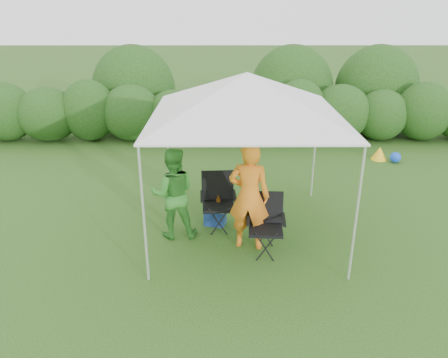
{
  "coord_description": "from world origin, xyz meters",
  "views": [
    {
      "loc": [
        -0.39,
        -6.48,
        3.89
      ],
      "look_at": [
        -0.36,
        0.4,
        1.05
      ],
      "focal_mm": 35.0,
      "sensor_mm": 36.0,
      "label": 1
    }
  ],
  "objects_px": {
    "chair_right": "(266,220)",
    "woman": "(173,193)",
    "chair_left": "(218,197)",
    "man": "(249,196)",
    "cooler": "(215,216)",
    "canopy": "(247,95)"
  },
  "relations": [
    {
      "from": "chair_right",
      "to": "woman",
      "type": "distance_m",
      "value": 1.65
    },
    {
      "from": "chair_left",
      "to": "chair_right",
      "type": "bearing_deg",
      "value": -50.55
    },
    {
      "from": "chair_right",
      "to": "man",
      "type": "distance_m",
      "value": 0.47
    },
    {
      "from": "chair_left",
      "to": "cooler",
      "type": "xyz_separation_m",
      "value": [
        -0.06,
        0.05,
        -0.41
      ]
    },
    {
      "from": "woman",
      "to": "man",
      "type": "bearing_deg",
      "value": 158.52
    },
    {
      "from": "canopy",
      "to": "chair_right",
      "type": "relative_size",
      "value": 3.12
    },
    {
      "from": "canopy",
      "to": "cooler",
      "type": "height_order",
      "value": "canopy"
    },
    {
      "from": "canopy",
      "to": "cooler",
      "type": "bearing_deg",
      "value": 155.84
    },
    {
      "from": "woman",
      "to": "cooler",
      "type": "xyz_separation_m",
      "value": [
        0.71,
        0.4,
        -0.65
      ]
    },
    {
      "from": "chair_right",
      "to": "man",
      "type": "bearing_deg",
      "value": 156.4
    },
    {
      "from": "chair_right",
      "to": "cooler",
      "type": "xyz_separation_m",
      "value": [
        -0.84,
        0.91,
        -0.4
      ]
    },
    {
      "from": "man",
      "to": "woman",
      "type": "xyz_separation_m",
      "value": [
        -1.28,
        0.36,
        -0.11
      ]
    },
    {
      "from": "canopy",
      "to": "chair_right",
      "type": "bearing_deg",
      "value": -64.92
    },
    {
      "from": "canopy",
      "to": "chair_right",
      "type": "distance_m",
      "value": 2.04
    },
    {
      "from": "chair_right",
      "to": "woman",
      "type": "height_order",
      "value": "woman"
    },
    {
      "from": "woman",
      "to": "chair_left",
      "type": "bearing_deg",
      "value": -161.07
    },
    {
      "from": "chair_left",
      "to": "canopy",
      "type": "bearing_deg",
      "value": -24.29
    },
    {
      "from": "chair_right",
      "to": "man",
      "type": "height_order",
      "value": "man"
    },
    {
      "from": "man",
      "to": "canopy",
      "type": "bearing_deg",
      "value": -74.13
    },
    {
      "from": "chair_right",
      "to": "cooler",
      "type": "relative_size",
      "value": 2.23
    },
    {
      "from": "canopy",
      "to": "cooler",
      "type": "distance_m",
      "value": 2.37
    },
    {
      "from": "chair_right",
      "to": "cooler",
      "type": "bearing_deg",
      "value": 136.69
    }
  ]
}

